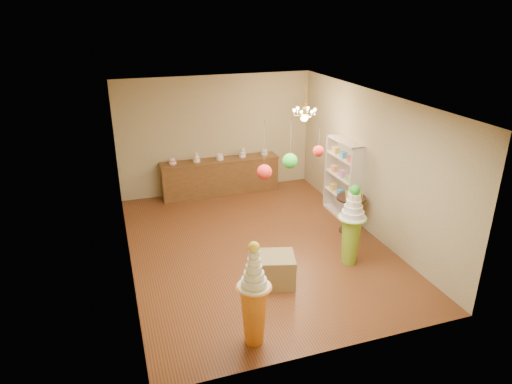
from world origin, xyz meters
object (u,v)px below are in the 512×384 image
object	(u,v)px
pedestal_orange	(254,305)
round_table	(350,209)
pedestal_green	(351,230)
sideboard	(220,176)

from	to	relation	value
pedestal_orange	round_table	distance (m)	4.07
pedestal_green	pedestal_orange	size ratio (longest dim) A/B	0.97
pedestal_orange	sideboard	distance (m)	5.76
pedestal_green	pedestal_orange	xyz separation A→B (m)	(-2.40, -1.52, -0.06)
pedestal_orange	sideboard	world-z (taller)	pedestal_orange
sideboard	pedestal_green	bearing A→B (deg)	-70.80
sideboard	round_table	distance (m)	3.66
sideboard	round_table	bearing A→B (deg)	-54.96
pedestal_orange	pedestal_green	bearing A→B (deg)	32.28
pedestal_green	sideboard	bearing A→B (deg)	109.20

